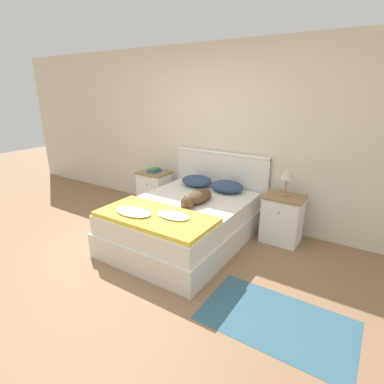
{
  "coord_description": "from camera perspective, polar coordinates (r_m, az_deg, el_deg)",
  "views": [
    {
      "loc": [
        2.13,
        -1.87,
        1.92
      ],
      "look_at": [
        0.1,
        1.27,
        0.63
      ],
      "focal_mm": 28.0,
      "sensor_mm": 36.0,
      "label": 1
    }
  ],
  "objects": [
    {
      "name": "ground_plane",
      "position": [
        3.42,
        -13.59,
        -15.76
      ],
      "size": [
        16.0,
        16.0,
        0.0
      ],
      "primitive_type": "plane",
      "color": "#896647"
    },
    {
      "name": "wall_back",
      "position": [
        4.57,
        4.9,
        10.83
      ],
      "size": [
        9.0,
        0.06,
        2.55
      ],
      "color": "beige",
      "rests_on": "ground_plane"
    },
    {
      "name": "bed",
      "position": [
        3.94,
        -1.52,
        -5.88
      ],
      "size": [
        1.45,
        1.91,
        0.53
      ],
      "color": "silver",
      "rests_on": "ground_plane"
    },
    {
      "name": "headboard",
      "position": [
        4.63,
        5.3,
        1.6
      ],
      "size": [
        1.53,
        0.06,
        1.04
      ],
      "color": "silver",
      "rests_on": "ground_plane"
    },
    {
      "name": "nightstand_left",
      "position": [
        5.04,
        -7.15,
        0.34
      ],
      "size": [
        0.5,
        0.4,
        0.63
      ],
      "color": "white",
      "rests_on": "ground_plane"
    },
    {
      "name": "nightstand_right",
      "position": [
        4.09,
        16.77,
        -4.9
      ],
      "size": [
        0.5,
        0.4,
        0.63
      ],
      "color": "white",
      "rests_on": "ground_plane"
    },
    {
      "name": "pillow_left",
      "position": [
        4.51,
        0.91,
        2.14
      ],
      "size": [
        0.47,
        0.38,
        0.16
      ],
      "color": "navy",
      "rests_on": "bed"
    },
    {
      "name": "pillow_right",
      "position": [
        4.27,
        6.7,
        1.06
      ],
      "size": [
        0.47,
        0.38,
        0.16
      ],
      "color": "navy",
      "rests_on": "bed"
    },
    {
      "name": "quilt",
      "position": [
        3.4,
        -7.22,
        -4.59
      ],
      "size": [
        1.36,
        0.67,
        0.09
      ],
      "color": "yellow",
      "rests_on": "bed"
    },
    {
      "name": "dog",
      "position": [
        3.81,
        0.95,
        -1.04
      ],
      "size": [
        0.24,
        0.7,
        0.17
      ],
      "color": "brown",
      "rests_on": "bed"
    },
    {
      "name": "book_stack",
      "position": [
        4.96,
        -7.19,
        4.11
      ],
      "size": [
        0.18,
        0.22,
        0.05
      ],
      "color": "#285689",
      "rests_on": "nightstand_left"
    },
    {
      "name": "table_lamp",
      "position": [
        3.92,
        17.69,
        3.16
      ],
      "size": [
        0.18,
        0.18,
        0.36
      ],
      "color": "#9E7A4C",
      "rests_on": "nightstand_right"
    },
    {
      "name": "rug",
      "position": [
        2.95,
        15.77,
        -22.47
      ],
      "size": [
        1.3,
        0.77,
        0.0
      ],
      "color": "#335B70",
      "rests_on": "ground_plane"
    }
  ]
}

